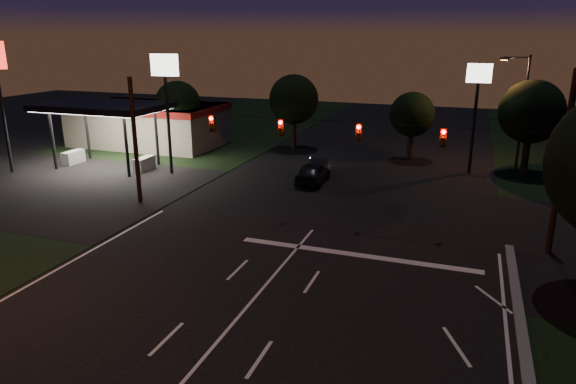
% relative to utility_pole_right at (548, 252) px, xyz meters
% --- Properties ---
extents(ground, '(140.00, 140.00, 0.00)m').
position_rel_utility_pole_right_xyz_m(ground, '(-12.00, -15.00, 0.00)').
color(ground, black).
rests_on(ground, ground).
extents(cross_street_left, '(20.00, 16.00, 0.02)m').
position_rel_utility_pole_right_xyz_m(cross_street_left, '(-32.00, 1.00, 0.00)').
color(cross_street_left, black).
rests_on(cross_street_left, ground).
extents(stop_bar, '(12.00, 0.50, 0.01)m').
position_rel_utility_pole_right_xyz_m(stop_bar, '(-9.00, -3.50, 0.01)').
color(stop_bar, silver).
rests_on(stop_bar, ground).
extents(utility_pole_right, '(0.30, 0.30, 9.00)m').
position_rel_utility_pole_right_xyz_m(utility_pole_right, '(0.00, 0.00, 0.00)').
color(utility_pole_right, black).
rests_on(utility_pole_right, ground).
extents(utility_pole_left, '(0.28, 0.28, 8.00)m').
position_rel_utility_pole_right_xyz_m(utility_pole_left, '(-24.00, 0.00, 0.00)').
color(utility_pole_left, black).
rests_on(utility_pole_left, ground).
extents(signal_span, '(24.00, 0.40, 1.56)m').
position_rel_utility_pole_right_xyz_m(signal_span, '(-12.00, -0.04, 5.50)').
color(signal_span, black).
rests_on(signal_span, ground).
extents(gas_station, '(14.20, 16.10, 5.25)m').
position_rel_utility_pole_right_xyz_m(gas_station, '(-33.86, 15.39, 2.38)').
color(gas_station, gray).
rests_on(gas_station, ground).
extents(pole_sign_left_near, '(2.20, 0.30, 9.10)m').
position_rel_utility_pole_right_xyz_m(pole_sign_left_near, '(-26.00, 7.00, 6.98)').
color(pole_sign_left_near, black).
rests_on(pole_sign_left_near, ground).
extents(pole_sign_right, '(1.80, 0.30, 8.40)m').
position_rel_utility_pole_right_xyz_m(pole_sign_right, '(-4.00, 15.00, 6.24)').
color(pole_sign_right, black).
rests_on(pole_sign_right, ground).
extents(street_light_right_far, '(2.20, 0.35, 9.00)m').
position_rel_utility_pole_right_xyz_m(street_light_right_far, '(-0.76, 17.00, 5.24)').
color(street_light_right_far, black).
rests_on(street_light_right_far, ground).
extents(tree_far_a, '(4.20, 4.20, 6.42)m').
position_rel_utility_pole_right_xyz_m(tree_far_a, '(-29.98, 15.12, 4.26)').
color(tree_far_a, black).
rests_on(tree_far_a, ground).
extents(tree_far_b, '(4.60, 4.60, 6.98)m').
position_rel_utility_pole_right_xyz_m(tree_far_b, '(-19.98, 19.13, 4.61)').
color(tree_far_b, black).
rests_on(tree_far_b, ground).
extents(tree_far_c, '(3.80, 3.80, 5.86)m').
position_rel_utility_pole_right_xyz_m(tree_far_c, '(-8.98, 18.10, 3.90)').
color(tree_far_c, black).
rests_on(tree_far_c, ground).
extents(tree_far_d, '(4.80, 4.80, 7.30)m').
position_rel_utility_pole_right_xyz_m(tree_far_d, '(0.02, 16.13, 4.83)').
color(tree_far_d, black).
rests_on(tree_far_d, ground).
extents(car_oncoming_a, '(2.03, 4.67, 1.57)m').
position_rel_utility_pole_right_xyz_m(car_oncoming_a, '(-14.77, 8.16, 0.78)').
color(car_oncoming_a, black).
rests_on(car_oncoming_a, ground).
extents(car_oncoming_b, '(2.45, 4.13, 1.29)m').
position_rel_utility_pole_right_xyz_m(car_oncoming_b, '(-15.21, 11.15, 0.64)').
color(car_oncoming_b, black).
rests_on(car_oncoming_b, ground).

